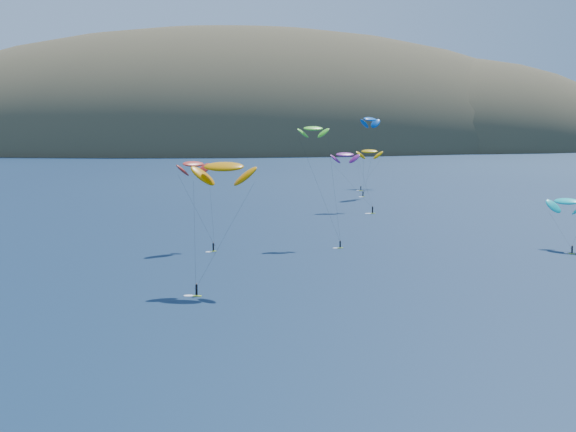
% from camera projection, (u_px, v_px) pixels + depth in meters
% --- Properties ---
extents(ground, '(2800.00, 2800.00, 0.00)m').
position_uv_depth(ground, '(386.00, 419.00, 76.85)').
color(ground, black).
rests_on(ground, ground).
extents(island, '(730.00, 300.00, 210.00)m').
position_uv_depth(island, '(262.00, 160.00, 636.21)').
color(island, '#3D3526').
rests_on(island, ground).
extents(kitesurfer_2, '(11.18, 10.94, 22.92)m').
position_uv_depth(kitesurfer_2, '(224.00, 167.00, 132.04)').
color(kitesurfer_2, '#BEF11A').
rests_on(kitesurfer_2, ground).
extents(kitesurfer_3, '(8.61, 10.97, 27.08)m').
position_uv_depth(kitesurfer_3, '(313.00, 129.00, 175.78)').
color(kitesurfer_3, '#BEF11A').
rests_on(kitesurfer_3, ground).
extents(kitesurfer_4, '(10.16, 10.00, 28.72)m').
position_uv_depth(kitesurfer_4, '(370.00, 119.00, 269.42)').
color(kitesurfer_4, '#BEF11A').
rests_on(kitesurfer_4, ground).
extents(kitesurfer_5, '(8.32, 12.48, 12.43)m').
position_uv_depth(kitesurfer_5, '(567.00, 201.00, 170.01)').
color(kitesurfer_5, '#BEF11A').
rests_on(kitesurfer_5, ground).
extents(kitesurfer_6, '(11.58, 11.32, 18.61)m').
position_uv_depth(kitesurfer_6, '(345.00, 155.00, 232.69)').
color(kitesurfer_6, '#BEF11A').
rests_on(kitesurfer_6, ground).
extents(kitesurfer_9, '(8.89, 9.88, 20.14)m').
position_uv_depth(kitesurfer_9, '(193.00, 164.00, 169.42)').
color(kitesurfer_9, '#BEF11A').
rests_on(kitesurfer_9, ground).
extents(kitesurfer_11, '(10.96, 13.16, 16.32)m').
position_uv_depth(kitesurfer_11, '(369.00, 151.00, 298.63)').
color(kitesurfer_11, '#BEF11A').
rests_on(kitesurfer_11, ground).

